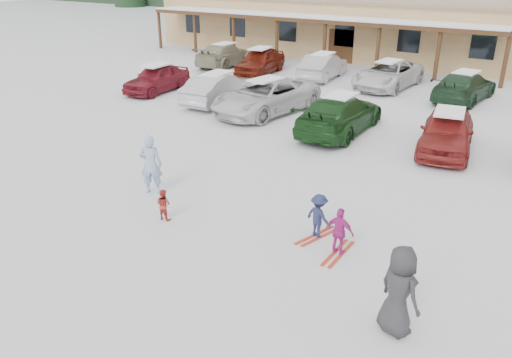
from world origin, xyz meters
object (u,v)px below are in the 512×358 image
Objects in this scene: parked_car_9 at (323,66)px; parked_car_10 at (388,74)px; child_magenta at (340,232)px; parked_car_7 at (225,55)px; adult_skier at (151,164)px; bystander_dark at (399,291)px; parked_car_3 at (340,114)px; parked_car_11 at (464,86)px; parked_car_1 at (218,88)px; parked_car_8 at (260,61)px; parked_car_0 at (157,78)px; toddler_red at (164,204)px; child_navy at (319,216)px; parked_car_2 at (266,96)px; parked_car_4 at (447,132)px.

parked_car_9 is 0.85× the size of parked_car_10.
parked_car_7 is (-16.10, 17.44, 0.12)m from child_magenta.
adult_skier is 1.00× the size of bystander_dark.
parked_car_3 is 1.07× the size of parked_car_11.
parked_car_1 is 0.89× the size of parked_car_7.
adult_skier reaches higher than parked_car_8.
child_magenta is 0.29× the size of parked_car_0.
parked_car_3 is (-5.86, 10.49, -0.14)m from bystander_dark.
parked_car_3 reaches higher than parked_car_7.
parked_car_7 is at bearing -46.82° from child_magenta.
bystander_dark is 18.74m from parked_car_11.
parked_car_0 is 7.84m from parked_car_7.
parked_car_11 reaches higher than child_magenta.
parked_car_10 is (4.01, -0.11, -0.01)m from parked_car_9.
toddler_red is at bearing 112.56° from adult_skier.
parked_car_0 is 0.79× the size of parked_car_3.
child_navy is 11.37m from parked_car_2.
child_navy is 3.69m from bystander_dark.
child_magenta is at bearing -40.86° from parked_car_2.
parked_car_2 is 1.06× the size of parked_car_10.
child_navy is at bearing -164.37° from toddler_red.
bystander_dark reaches higher than child_magenta.
parked_car_8 is (-13.12, 7.98, 0.02)m from parked_car_4.
parked_car_3 is (0.87, 9.50, 0.33)m from toddler_red.
parked_car_4 is at bearing -8.19° from parked_car_0.
parked_car_7 is at bearing -90.73° from adult_skier.
parked_car_11 is (0.06, 16.15, 0.13)m from child_navy.
parked_car_7 is 1.10× the size of parked_car_8.
parked_car_1 is 0.80× the size of parked_car_2.
parked_car_2 is at bearing -106.59° from parked_car_10.
toddler_red is 0.19× the size of parked_car_9.
parked_car_7 is at bearing -37.26° from parked_car_3.
child_navy is at bearing -72.11° from parked_car_10.
adult_skier is at bearing -76.32° from parked_car_8.
parked_car_4 is at bearing -91.86° from child_magenta.
parked_car_7 is 11.24m from parked_car_10.
child_navy is 0.23× the size of parked_car_7.
toddler_red is at bearing 114.75° from parked_car_1.
toddler_red is 0.17× the size of parked_car_7.
bystander_dark is 26.51m from parked_car_7.
parked_car_1 is 7.33m from parked_car_8.
parked_car_0 is 12.57m from parked_car_10.
parked_car_1 is 2.90m from parked_car_2.
parked_car_4 is at bearing 3.98° from parked_car_2.
parked_car_8 is at bearing 139.69° from parked_car_4.
parked_car_11 is at bearing -150.04° from parked_car_1.
parked_car_4 reaches higher than parked_car_7.
parked_car_10 is (-1.02, 8.69, -0.04)m from parked_car_3.
parked_car_1 is at bearing -9.50° from parked_car_3.
adult_skier is 0.36× the size of parked_car_7.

